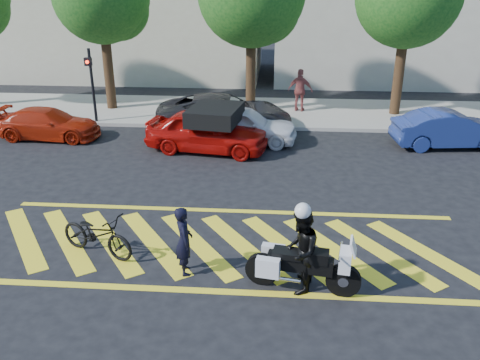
# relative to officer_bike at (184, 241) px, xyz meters

# --- Properties ---
(ground) EXTENTS (90.00, 90.00, 0.00)m
(ground) POSITION_rel_officer_bike_xyz_m (0.70, 1.22, -0.80)
(ground) COLOR black
(ground) RESTS_ON ground
(sidewalk) EXTENTS (60.00, 5.00, 0.15)m
(sidewalk) POSITION_rel_officer_bike_xyz_m (0.70, 13.22, -0.72)
(sidewalk) COLOR #9E998E
(sidewalk) RESTS_ON ground
(crosswalk) EXTENTS (12.33, 4.00, 0.01)m
(crosswalk) POSITION_rel_officer_bike_xyz_m (0.66, 1.22, -0.79)
(crosswalk) COLOR yellow
(crosswalk) RESTS_ON ground
(signal_pole) EXTENTS (0.28, 0.43, 3.20)m
(signal_pole) POSITION_rel_officer_bike_xyz_m (-5.80, 10.96, 1.12)
(signal_pole) COLOR black
(signal_pole) RESTS_ON ground
(officer_bike) EXTENTS (0.54, 0.67, 1.60)m
(officer_bike) POSITION_rel_officer_bike_xyz_m (0.00, 0.00, 0.00)
(officer_bike) COLOR black
(officer_bike) RESTS_ON ground
(bicycle) EXTENTS (2.12, 1.40, 1.05)m
(bicycle) POSITION_rel_officer_bike_xyz_m (-2.18, 0.62, -0.27)
(bicycle) COLOR black
(bicycle) RESTS_ON ground
(police_motorcycle) EXTENTS (2.41, 0.94, 1.07)m
(police_motorcycle) POSITION_rel_officer_bike_xyz_m (2.52, -0.45, -0.22)
(police_motorcycle) COLOR black
(police_motorcycle) RESTS_ON ground
(officer_moto) EXTENTS (0.85, 1.01, 1.85)m
(officer_moto) POSITION_rel_officer_bike_xyz_m (2.50, -0.46, 0.13)
(officer_moto) COLOR black
(officer_moto) RESTS_ON ground
(red_convertible) EXTENTS (4.67, 2.46, 1.51)m
(red_convertible) POSITION_rel_officer_bike_xyz_m (-0.59, 8.02, -0.04)
(red_convertible) COLOR #AB0C07
(red_convertible) RESTS_ON ground
(parked_left) EXTENTS (4.12, 1.80, 1.18)m
(parked_left) POSITION_rel_officer_bike_xyz_m (-7.02, 9.02, -0.21)
(parked_left) COLOR #A61E0A
(parked_left) RESTS_ON ground
(parked_mid_left) EXTENTS (5.67, 3.01, 1.52)m
(parked_mid_left) POSITION_rel_officer_bike_xyz_m (-0.20, 10.42, -0.04)
(parked_mid_left) COLOR black
(parked_mid_left) RESTS_ON ground
(parked_mid_right) EXTENTS (4.26, 1.84, 1.43)m
(parked_mid_right) POSITION_rel_officer_bike_xyz_m (0.60, 9.02, -0.08)
(parked_mid_right) COLOR white
(parked_mid_right) RESTS_ON ground
(parked_right) EXTENTS (4.29, 1.89, 1.37)m
(parked_right) POSITION_rel_officer_bike_xyz_m (8.36, 9.15, -0.11)
(parked_right) COLOR navy
(parked_right) RESTS_ON ground
(pedestrian_right) EXTENTS (1.19, 0.71, 1.90)m
(pedestrian_right) POSITION_rel_officer_bike_xyz_m (2.94, 13.32, 0.30)
(pedestrian_right) COLOR #9B4946
(pedestrian_right) RESTS_ON sidewalk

